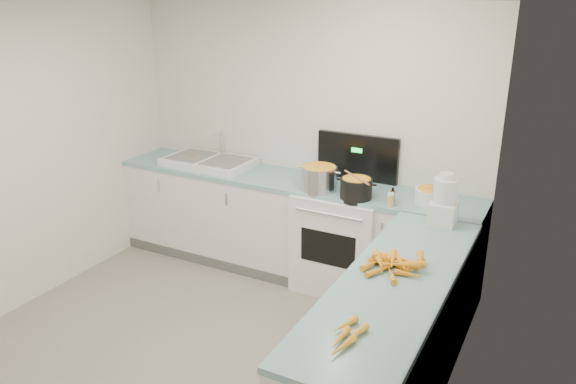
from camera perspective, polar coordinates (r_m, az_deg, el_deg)
The scene contains 18 objects.
floor at distance 4.32m, azimuth -10.87°, elevation -17.11°, with size 3.50×4.00×0.00m, color gray, non-canonical shape.
ceiling at distance 3.47m, azimuth -13.63°, elevation 18.17°, with size 3.50×4.00×0.00m, color silver, non-canonical shape.
wall_back at distance 5.32m, azimuth 1.66°, elevation 5.44°, with size 3.50×2.50×0.00m, color silver, non-canonical shape.
wall_right at distance 2.99m, azimuth 15.07°, elevation -7.08°, with size 4.00×2.50×0.00m, color silver, non-canonical shape.
counter_back at distance 5.32m, azimuth 0.15°, elevation -3.44°, with size 3.50×0.62×0.94m.
counter_right at distance 3.69m, azimuth 10.42°, elevation -15.15°, with size 0.62×2.20×0.94m.
stove at distance 5.09m, azimuth 5.58°, elevation -4.57°, with size 0.76×0.65×1.36m.
sink at distance 5.60m, azimuth -8.05°, elevation 3.08°, with size 0.86×0.52×0.31m.
steel_pot at distance 4.83m, azimuth 3.18°, elevation 1.28°, with size 0.32×0.32×0.23m, color silver.
black_pot at distance 4.68m, azimuth 6.93°, elevation 0.26°, with size 0.26×0.26×0.19m, color black.
wooden_spoon at distance 4.65m, azimuth 6.98°, elevation 1.48°, with size 0.02×0.02×0.40m, color #AD7A47.
mixing_bowl at distance 4.68m, azimuth 14.40°, elevation -0.41°, with size 0.27×0.27×0.12m, color white.
extract_bottle at distance 4.63m, azimuth 10.56°, elevation -0.47°, with size 0.04×0.04×0.10m, color #593319.
spice_jar at distance 4.54m, azimuth 10.38°, elevation -0.88°, with size 0.06×0.06×0.10m, color #E5B266.
food_processor at distance 4.27m, azimuth 15.58°, elevation -1.00°, with size 0.19×0.24×0.39m.
carrot_pile at distance 3.58m, azimuth 10.72°, elevation -7.03°, with size 0.39×0.39×0.08m.
peeled_carrots at distance 2.87m, azimuth 5.95°, elevation -14.33°, with size 0.17×0.36×0.04m.
peelings at distance 5.69m, azimuth -9.51°, elevation 3.68°, with size 0.21×0.26×0.01m.
Camera 1 is at (2.26, -2.63, 2.56)m, focal length 35.00 mm.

